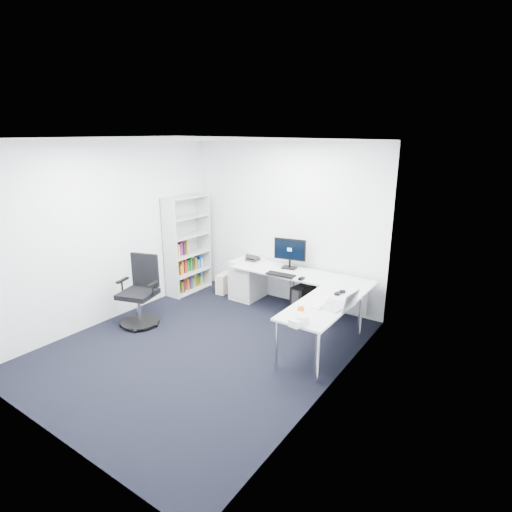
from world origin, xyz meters
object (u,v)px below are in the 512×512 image
Objects in this scene: task_chair at (138,292)px; laptop at (335,297)px; l_desk at (290,299)px; bookshelf at (187,245)px; monitor at (290,253)px.

laptop is (2.77, 0.82, 0.27)m from task_chair.
l_desk is 2.17× the size of task_chair.
bookshelf is 3.23m from laptop.
l_desk is 6.31× the size of laptop.
monitor is at bearing 11.97° from bookshelf.
monitor reaches higher than l_desk.
monitor is (1.89, 0.40, 0.04)m from bookshelf.
monitor is at bearing 34.93° from task_chair.
monitor is at bearing 145.75° from laptop.
monitor reaches higher than laptop.
l_desk is at bearing -68.48° from monitor.
laptop is at bearing -50.73° from monitor.
l_desk is 2.30m from task_chair.
task_chair is at bearing -75.42° from bookshelf.
monitor is (-0.28, 0.45, 0.59)m from l_desk.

